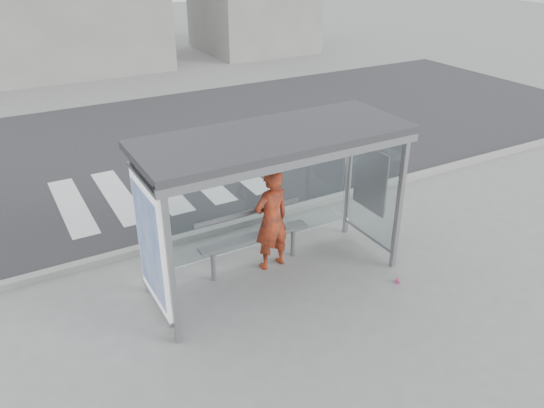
{
  "coord_description": "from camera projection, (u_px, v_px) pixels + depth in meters",
  "views": [
    {
      "loc": [
        -3.72,
        -6.51,
        5.26
      ],
      "look_at": [
        0.06,
        0.2,
        1.33
      ],
      "focal_mm": 35.0,
      "sensor_mm": 36.0,
      "label": 1
    }
  ],
  "objects": [
    {
      "name": "ground",
      "position": [
        275.0,
        278.0,
        9.08
      ],
      "size": [
        80.0,
        80.0,
        0.0
      ],
      "primitive_type": "plane",
      "color": "slate",
      "rests_on": "ground"
    },
    {
      "name": "road",
      "position": [
        148.0,
        149.0,
        14.51
      ],
      "size": [
        30.0,
        10.0,
        0.01
      ],
      "primitive_type": "cube",
      "color": "#27272A",
      "rests_on": "ground"
    },
    {
      "name": "curb",
      "position": [
        226.0,
        226.0,
        10.56
      ],
      "size": [
        30.0,
        0.18,
        0.12
      ],
      "primitive_type": "cube",
      "color": "gray",
      "rests_on": "ground"
    },
    {
      "name": "crosswalk",
      "position": [
        161.0,
        187.0,
        12.35
      ],
      "size": [
        4.55,
        3.0,
        0.0
      ],
      "color": "silver",
      "rests_on": "ground"
    },
    {
      "name": "bus_shelter",
      "position": [
        252.0,
        175.0,
        8.06
      ],
      "size": [
        4.25,
        1.65,
        2.62
      ],
      "color": "gray",
      "rests_on": "ground"
    },
    {
      "name": "building_center",
      "position": [
        60.0,
        9.0,
        21.9
      ],
      "size": [
        8.0,
        5.0,
        5.0
      ],
      "primitive_type": "cube",
      "color": "slate",
      "rests_on": "ground"
    },
    {
      "name": "person",
      "position": [
        271.0,
        220.0,
        9.01
      ],
      "size": [
        0.71,
        0.5,
        1.84
      ],
      "primitive_type": "imported",
      "rotation": [
        0.0,
        0.0,
        3.24
      ],
      "color": "#CC4B13",
      "rests_on": "ground"
    },
    {
      "name": "bench",
      "position": [
        254.0,
        237.0,
        9.12
      ],
      "size": [
        2.02,
        0.33,
        1.04
      ],
      "color": "slate",
      "rests_on": "ground"
    },
    {
      "name": "soda_can",
      "position": [
        398.0,
        281.0,
        8.96
      ],
      "size": [
        0.12,
        0.12,
        0.06
      ],
      "primitive_type": "cylinder",
      "rotation": [
        0.0,
        1.57,
        0.78
      ],
      "color": "#EA448B",
      "rests_on": "ground"
    }
  ]
}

